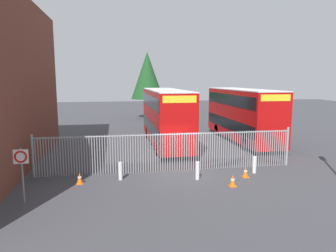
% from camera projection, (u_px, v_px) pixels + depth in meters
% --- Properties ---
extents(ground_plane, '(100.00, 100.00, 0.00)m').
position_uv_depth(ground_plane, '(160.00, 143.00, 25.60)').
color(ground_plane, '#3D3D42').
extents(palisade_fence, '(14.80, 0.14, 2.35)m').
position_uv_depth(palisade_fence, '(169.00, 151.00, 17.52)').
color(palisade_fence, gray).
rests_on(palisade_fence, ground).
extents(double_decker_bus_near_gate, '(2.54, 10.81, 4.42)m').
position_uv_depth(double_decker_bus_near_gate, '(166.00, 115.00, 24.38)').
color(double_decker_bus_near_gate, '#B70C0C').
rests_on(double_decker_bus_near_gate, ground).
extents(double_decker_bus_behind_fence_left, '(2.54, 10.81, 4.42)m').
position_uv_depth(double_decker_bus_behind_fence_left, '(242.00, 113.00, 25.90)').
color(double_decker_bus_behind_fence_left, '#B70C0C').
rests_on(double_decker_bus_behind_fence_left, ground).
extents(bollard_near_left, '(0.20, 0.20, 0.95)m').
position_uv_depth(bollard_near_left, '(120.00, 171.00, 16.05)').
color(bollard_near_left, silver).
rests_on(bollard_near_left, ground).
extents(bollard_center_front, '(0.20, 0.20, 0.95)m').
position_uv_depth(bollard_center_front, '(197.00, 171.00, 16.12)').
color(bollard_center_front, silver).
rests_on(bollard_center_front, ground).
extents(bollard_near_right, '(0.20, 0.20, 0.95)m').
position_uv_depth(bollard_near_right, '(254.00, 165.00, 17.24)').
color(bollard_near_right, silver).
rests_on(bollard_near_right, ground).
extents(traffic_cone_by_gate, '(0.34, 0.34, 0.59)m').
position_uv_depth(traffic_cone_by_gate, '(246.00, 172.00, 16.49)').
color(traffic_cone_by_gate, orange).
rests_on(traffic_cone_by_gate, ground).
extents(traffic_cone_mid_forecourt, '(0.34, 0.34, 0.59)m').
position_uv_depth(traffic_cone_mid_forecourt, '(233.00, 181.00, 15.08)').
color(traffic_cone_mid_forecourt, orange).
rests_on(traffic_cone_mid_forecourt, ground).
extents(traffic_cone_near_kerb, '(0.34, 0.34, 0.59)m').
position_uv_depth(traffic_cone_near_kerb, '(80.00, 178.00, 15.44)').
color(traffic_cone_near_kerb, orange).
rests_on(traffic_cone_near_kerb, ground).
extents(speed_limit_sign_post, '(0.60, 0.14, 2.40)m').
position_uv_depth(speed_limit_sign_post, '(21.00, 163.00, 12.74)').
color(speed_limit_sign_post, slate).
rests_on(speed_limit_sign_post, ground).
extents(tree_tall_back, '(4.35, 4.35, 8.84)m').
position_uv_depth(tree_tall_back, '(147.00, 76.00, 41.17)').
color(tree_tall_back, '#4C3823').
rests_on(tree_tall_back, ground).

